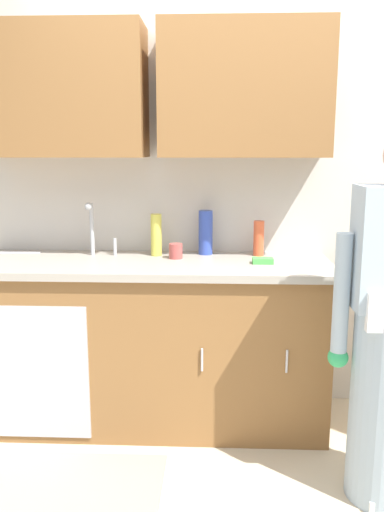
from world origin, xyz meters
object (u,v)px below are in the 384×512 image
at_px(sponge, 263,261).
at_px(sink, 94,263).
at_px(bottle_soap, 259,238).
at_px(knife_on_counter, 20,252).
at_px(cup_by_sink, 176,251).
at_px(bottle_dish_liquid, 156,235).
at_px(bottle_water_short, 206,232).

bearing_deg(sponge, sink, 177.25).
distance_m(bottle_soap, sponge, 0.23).
distance_m(bottle_soap, knife_on_counter, 1.41).
bearing_deg(cup_by_sink, knife_on_counter, 172.44).
height_order(bottle_soap, sponge, bottle_soap).
bearing_deg(bottle_dish_liquid, knife_on_counter, 176.76).
relative_size(sink, bottle_dish_liquid, 2.08).
height_order(sink, knife_on_counter, sink).
distance_m(sink, bottle_dish_liquid, 0.39).
relative_size(bottle_water_short, sponge, 2.33).
height_order(bottle_soap, bottle_dish_liquid, bottle_dish_liquid).
bearing_deg(bottle_soap, knife_on_counter, 179.11).
height_order(cup_by_sink, sponge, cup_by_sink).
xyz_separation_m(sink, bottle_dish_liquid, (0.33, 0.15, 0.13)).
bearing_deg(sink, bottle_dish_liquid, 23.72).
distance_m(bottle_soap, cup_by_sink, 0.49).
distance_m(sink, bottle_water_short, 0.66).
height_order(bottle_dish_liquid, sponge, bottle_dish_liquid).
xyz_separation_m(sink, knife_on_counter, (-0.49, 0.19, 0.02)).
bearing_deg(knife_on_counter, bottle_dish_liquid, -4.05).
relative_size(bottle_water_short, bottle_dish_liquid, 1.07).
xyz_separation_m(bottle_water_short, knife_on_counter, (-1.10, -0.01, -0.13)).
distance_m(bottle_dish_liquid, cup_by_sink, 0.16).
xyz_separation_m(bottle_soap, knife_on_counter, (-1.41, 0.02, -0.10)).
relative_size(cup_by_sink, knife_on_counter, 0.35).
distance_m(sink, cup_by_sink, 0.46).
height_order(bottle_soap, cup_by_sink, bottle_soap).
bearing_deg(bottle_dish_liquid, bottle_water_short, 11.01).
distance_m(bottle_dish_liquid, sponge, 0.63).
relative_size(sink, bottle_water_short, 1.95).
bearing_deg(knife_on_counter, sink, -22.38).
bearing_deg(cup_by_sink, bottle_water_short, 38.84).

